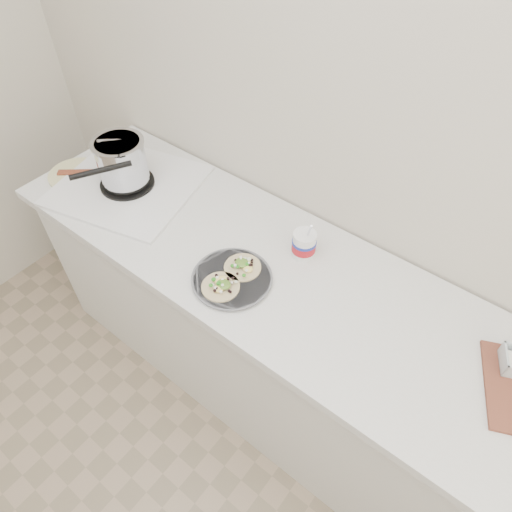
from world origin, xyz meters
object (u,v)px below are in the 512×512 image
Objects in this scene: stove at (124,170)px; taco_plate at (232,277)px; tub at (305,243)px; bacon_plate at (76,174)px.

stove is 2.35× the size of taco_plate.
tub is 0.85× the size of bacon_plate.
stove reaches higher than tub.
taco_plate is 0.29m from tub.
stove reaches higher than taco_plate.
taco_plate is at bearing -24.34° from stove.
stove is 0.70m from taco_plate.
bacon_plate is (-0.93, 0.03, -0.01)m from taco_plate.
tub is 1.09m from bacon_plate.
taco_plate is (0.69, -0.12, -0.07)m from stove.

